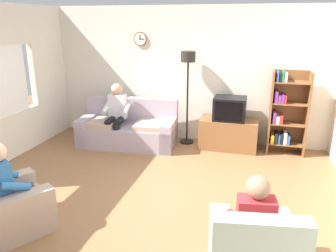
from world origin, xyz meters
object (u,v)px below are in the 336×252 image
Objects in this scene: floor_lamp at (188,72)px; person_in_left_armchair at (9,183)px; bookshelf at (285,113)px; tv_stand at (228,134)px; armchair_near_window at (5,209)px; person_on_couch at (116,112)px; person_in_right_armchair at (253,221)px; tv at (230,109)px; couch at (128,129)px.

person_in_left_armchair is at bearing -111.32° from floor_lamp.
tv_stand is at bearing -176.00° from bookshelf.
armchair_near_window is 0.95× the size of person_on_couch.
floor_lamp is 1.65× the size of person_in_right_armchair.
person_in_right_armchair is at bearing 0.49° from armchair_near_window.
person_in_right_armchair is (1.41, -3.53, -0.85)m from floor_lamp.
tv_stand is at bearing 56.84° from person_in_left_armchair.
person_in_right_armchair is at bearing -97.39° from bookshelf.
person_on_couch is (-1.32, -0.52, -0.75)m from floor_lamp.
person_on_couch reaches higher than tv.
floor_lamp is (1.12, 0.41, 1.14)m from couch.
couch is 3.04m from bookshelf.
bookshelf is 1.40× the size of person_in_left_armchair.
person_in_left_armchair is (-1.36, -3.48, -0.85)m from floor_lamp.
person_on_couch is at bearing -171.15° from bookshelf.
person_in_right_armchair reaches higher than couch.
person_on_couch reaches higher than person_in_left_armchair.
person_on_couch is at bearing 89.15° from person_in_left_armchair.
person_in_left_armchair reaches higher than couch.
tv is at bearing 56.65° from person_in_left_armchair.
bookshelf is 1.26× the size of person_on_couch.
tv_stand is 2.24m from person_on_couch.
floor_lamp reaches higher than bookshelf.
tv is at bearing -8.25° from floor_lamp.
armchair_near_window is at bearing -91.75° from person_on_couch.
floor_lamp is at bearing 68.68° from person_in_left_armchair.
armchair_near_window is at bearing -111.59° from floor_lamp.
bookshelf is 4.84m from armchair_near_window.
couch is 1.06× the size of floor_lamp.
tv_stand is (1.97, 0.31, -0.02)m from couch.
bookshelf is 1.40× the size of person_in_right_armchair.
tv is 1.07m from floor_lamp.
person_in_left_armchair reaches higher than armchair_near_window.
bookshelf is (1.02, 0.07, 0.48)m from tv_stand.
bookshelf is (1.02, 0.10, -0.04)m from tv.
tv_stand is at bearing 90.00° from tv.
person_on_couch is (-0.20, -0.11, 0.39)m from couch.
person_in_left_armchair is at bearing 56.84° from armchair_near_window.
floor_lamp is 1.58× the size of armchair_near_window.
person_on_couch is at bearing -168.91° from tv_stand.
couch is at bearing 84.68° from armchair_near_window.
couch is 3.09m from person_in_left_armchair.
armchair_near_window is 2.84m from person_in_right_armchair.
tv_stand is 1.83× the size of tv.
person_on_couch is at bearing 88.25° from armchair_near_window.
floor_lamp reaches higher than tv.
bookshelf is at bearing 7.37° from couch.
couch and armchair_near_window have the same top height.
bookshelf is at bearing 82.61° from person_in_right_armchair.
couch is 1.26× the size of bookshelf.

